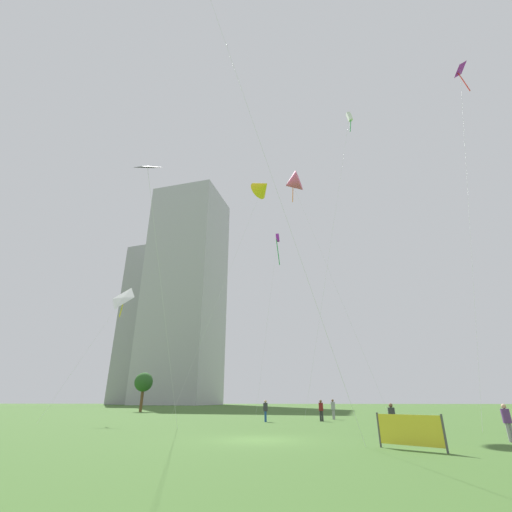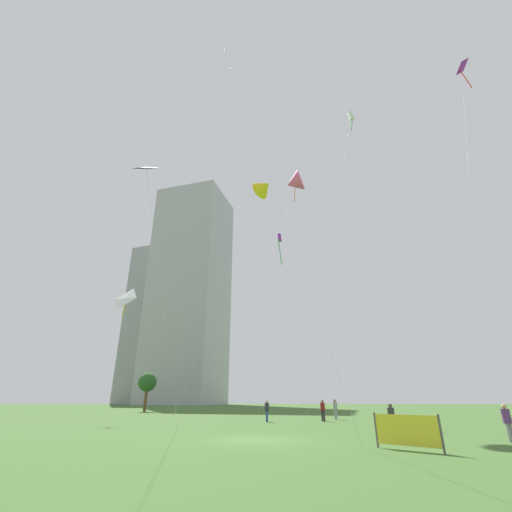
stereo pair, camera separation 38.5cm
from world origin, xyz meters
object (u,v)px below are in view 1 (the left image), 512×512
at_px(person_standing_1, 333,408).
at_px(park_tree_0, 144,383).
at_px(kite_flying_4, 123,298).
at_px(kite_flying_6, 349,120).
at_px(distant_highrise_1, 186,290).
at_px(kite_flying_2, 263,187).
at_px(person_standing_4, 265,409).
at_px(kite_flying_5, 278,241).
at_px(distant_highrise_0, 151,323).
at_px(kite_flying_1, 461,75).
at_px(event_banner, 410,430).
at_px(person_standing_0, 321,409).
at_px(person_standing_2, 507,420).
at_px(person_standing_3, 392,417).
at_px(kite_flying_0, 292,183).
at_px(kite_flying_7, 148,168).

relative_size(person_standing_1, park_tree_0, 0.31).
height_order(kite_flying_4, kite_flying_6, kite_flying_6).
bearing_deg(distant_highrise_1, kite_flying_2, -57.20).
bearing_deg(person_standing_4, kite_flying_5, 0.12).
bearing_deg(distant_highrise_0, kite_flying_6, -45.50).
height_order(kite_flying_1, kite_flying_5, kite_flying_1).
bearing_deg(kite_flying_4, kite_flying_6, -3.31).
xyz_separation_m(distant_highrise_1, event_banner, (39.83, -111.41, -39.90)).
bearing_deg(distant_highrise_1, person_standing_0, -55.37).
relative_size(distant_highrise_1, event_banner, 40.25).
xyz_separation_m(person_standing_2, distant_highrise_1, (-45.26, 108.42, 39.66)).
height_order(park_tree_0, distant_highrise_0, distant_highrise_0).
xyz_separation_m(person_standing_0, park_tree_0, (-25.05, 23.40, 3.23)).
relative_size(person_standing_2, park_tree_0, 0.28).
height_order(person_standing_3, person_standing_4, person_standing_4).
bearing_deg(person_standing_4, park_tree_0, 48.59).
distance_m(kite_flying_1, kite_flying_5, 26.87).
bearing_deg(person_standing_4, distant_highrise_1, 28.83).
distance_m(distant_highrise_0, event_banner, 143.82).
xyz_separation_m(distant_highrise_0, event_banner, (58.23, -127.88, -30.67)).
distance_m(person_standing_0, kite_flying_0, 29.70).
relative_size(person_standing_1, event_banner, 0.89).
bearing_deg(park_tree_0, distant_highrise_0, 110.33).
bearing_deg(kite_flying_6, kite_flying_1, -28.27).
bearing_deg(kite_flying_4, kite_flying_7, -64.00).
relative_size(person_standing_1, kite_flying_7, 0.12).
height_order(kite_flying_2, kite_flying_6, kite_flying_6).
height_order(person_standing_2, distant_highrise_0, distant_highrise_0).
bearing_deg(person_standing_4, kite_flying_2, 12.38).
xyz_separation_m(person_standing_2, kite_flying_2, (-12.00, 20.25, 26.52)).
distance_m(person_standing_0, kite_flying_2, 27.35).
bearing_deg(person_standing_2, person_standing_1, -94.68).
xyz_separation_m(kite_flying_1, kite_flying_4, (-35.71, 7.06, -21.29)).
height_order(person_standing_3, kite_flying_5, kite_flying_5).
height_order(kite_flying_5, kite_flying_6, kite_flying_6).
distance_m(kite_flying_4, event_banner, 30.53).
height_order(kite_flying_4, event_banner, kite_flying_4).
xyz_separation_m(kite_flying_2, park_tree_0, (-19.84, 18.70, -23.20)).
relative_size(person_standing_4, kite_flying_4, 0.14).
height_order(kite_flying_1, kite_flying_2, kite_flying_1).
bearing_deg(event_banner, person_standing_4, 109.67).
bearing_deg(event_banner, kite_flying_1, 39.68).
bearing_deg(kite_flying_1, kite_flying_6, 151.73).
height_order(person_standing_4, distant_highrise_0, distant_highrise_0).
xyz_separation_m(kite_flying_5, distant_highrise_0, (-53.47, 101.21, 10.16)).
xyz_separation_m(person_standing_2, kite_flying_5, (-10.20, 23.68, 20.27)).
bearing_deg(kite_flying_5, distant_highrise_1, 112.48).
height_order(kite_flying_0, kite_flying_1, kite_flying_1).
height_order(person_standing_1, event_banner, person_standing_1).
xyz_separation_m(person_standing_3, kite_flying_5, (-5.72, 21.28, 20.28)).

